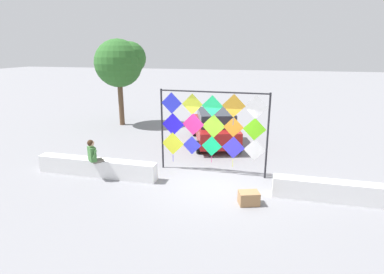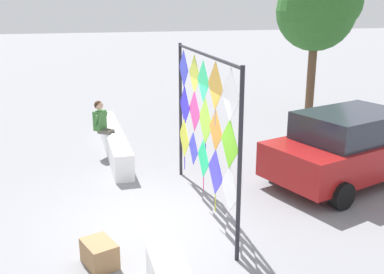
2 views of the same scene
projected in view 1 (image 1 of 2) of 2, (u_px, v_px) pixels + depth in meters
ground at (213, 184)px, 10.69m from camera, size 120.00×120.00×0.00m
plaza_ledge_left at (97, 167)px, 11.35m from camera, size 4.62×0.45×0.65m
plaza_ledge_right at (351, 193)px, 9.34m from camera, size 4.62×0.45×0.65m
kite_display_rack at (212, 124)px, 11.20m from camera, size 4.01×0.15×3.12m
seated_vendor at (95, 156)px, 10.91m from camera, size 0.69×0.72×1.50m
parked_car at (215, 127)px, 15.09m from camera, size 3.01×4.62×1.66m
cardboard_box_large at (249, 198)px, 9.28m from camera, size 0.71×0.60×0.40m
tree_palm_like at (121, 62)px, 18.09m from camera, size 2.94×2.80×5.12m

